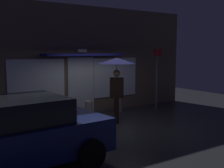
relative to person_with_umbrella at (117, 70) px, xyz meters
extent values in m
plane|color=#26262B|center=(-0.37, -0.28, -1.79)|extent=(18.00, 18.00, 0.00)
cube|color=brown|center=(-0.37, 2.07, 0.29)|extent=(10.24, 0.30, 4.16)
cube|color=white|center=(-0.37, 1.90, -0.69)|extent=(1.10, 0.04, 2.20)
cube|color=white|center=(-2.11, 1.90, -0.44)|extent=(2.06, 0.04, 1.60)
cube|color=white|center=(1.23, 1.90, -0.44)|extent=(2.06, 0.04, 1.60)
cube|color=white|center=(-0.37, 1.82, 0.66)|extent=(0.36, 0.16, 0.12)
cube|color=navy|center=(-0.37, 1.57, 0.51)|extent=(3.20, 0.70, 0.08)
cylinder|color=black|center=(-0.05, -0.09, -1.37)|extent=(0.15, 0.15, 0.85)
cylinder|color=black|center=(0.05, 0.09, -1.37)|extent=(0.15, 0.15, 0.85)
cube|color=black|center=(0.00, 0.00, -0.59)|extent=(0.52, 0.44, 0.69)
cube|color=silver|center=(0.07, -0.11, -0.59)|extent=(0.13, 0.09, 0.55)
cube|color=navy|center=(0.07, -0.11, -0.61)|extent=(0.06, 0.05, 0.44)
sphere|color=tan|center=(0.00, 0.00, -0.10)|extent=(0.24, 0.24, 0.24)
cylinder|color=slate|center=(0.00, 0.00, -0.07)|extent=(0.02, 0.02, 0.97)
cone|color=#14144C|center=(0.00, 0.00, 0.32)|extent=(1.29, 1.29, 0.19)
cube|color=navy|center=(-4.12, -2.16, -1.16)|extent=(4.30, 2.11, 0.71)
cube|color=black|center=(-4.12, -2.16, -0.55)|extent=(2.45, 1.75, 0.51)
cylinder|color=black|center=(-2.77, -1.16, -1.47)|extent=(0.65, 0.27, 0.64)
cylinder|color=black|center=(-2.64, -2.95, -1.47)|extent=(0.65, 0.27, 0.64)
cylinder|color=#595B60|center=(2.59, 0.88, -0.48)|extent=(0.07, 0.07, 2.61)
cube|color=red|center=(2.59, 0.86, 0.57)|extent=(0.40, 0.02, 0.30)
cylinder|color=#B2A899|center=(-0.43, 1.19, -1.49)|extent=(0.29, 0.29, 0.61)
cylinder|color=slate|center=(0.99, 1.30, -1.50)|extent=(0.27, 0.27, 0.58)
camera|label=1|loc=(-5.39, -7.98, 0.65)|focal=46.08mm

